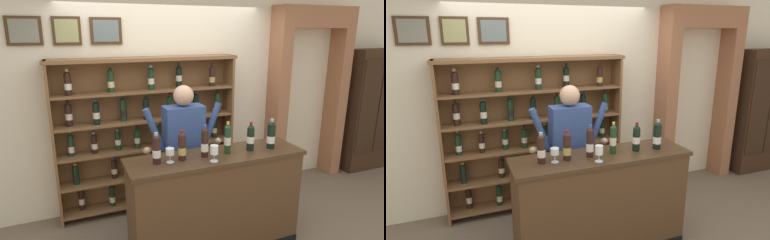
% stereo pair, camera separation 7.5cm
% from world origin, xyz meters
% --- Properties ---
extents(back_wall, '(12.00, 0.19, 3.08)m').
position_xyz_m(back_wall, '(-0.00, 1.31, 1.54)').
color(back_wall, beige).
rests_on(back_wall, ground).
extents(wine_shelf, '(2.24, 0.29, 1.91)m').
position_xyz_m(wine_shelf, '(-0.30, 1.10, 1.02)').
color(wine_shelf, brown).
rests_on(wine_shelf, ground).
extents(archway_doorway, '(1.26, 0.45, 2.53)m').
position_xyz_m(archway_doorway, '(2.12, 1.17, 1.41)').
color(archway_doorway, '#9E6647').
rests_on(archway_doorway, ground).
extents(side_cabinet, '(0.83, 0.38, 1.93)m').
position_xyz_m(side_cabinet, '(3.30, 1.01, 0.97)').
color(side_cabinet, '#382316').
rests_on(side_cabinet, ground).
extents(tasting_counter, '(1.77, 0.50, 1.04)m').
position_xyz_m(tasting_counter, '(0.10, -0.00, 0.52)').
color(tasting_counter, '#4C331E').
rests_on(tasting_counter, ground).
extents(shopkeeper, '(0.91, 0.22, 1.65)m').
position_xyz_m(shopkeeper, '(-0.06, 0.50, 1.03)').
color(shopkeeper, '#2D3347').
rests_on(shopkeeper, ground).
extents(tasting_bottle_chianti, '(0.07, 0.07, 0.29)m').
position_xyz_m(tasting_bottle_chianti, '(-0.50, 0.01, 1.17)').
color(tasting_bottle_chianti, black).
rests_on(tasting_bottle_chianti, tasting_counter).
extents(tasting_bottle_vin_santo, '(0.07, 0.07, 0.29)m').
position_xyz_m(tasting_bottle_vin_santo, '(-0.26, -0.00, 1.17)').
color(tasting_bottle_vin_santo, black).
rests_on(tasting_bottle_vin_santo, tasting_counter).
extents(tasting_bottle_super_tuscan, '(0.07, 0.07, 0.32)m').
position_xyz_m(tasting_bottle_super_tuscan, '(-0.03, -0.01, 1.18)').
color(tasting_bottle_super_tuscan, black).
rests_on(tasting_bottle_super_tuscan, tasting_counter).
extents(tasting_bottle_prosecco, '(0.07, 0.07, 0.32)m').
position_xyz_m(tasting_bottle_prosecco, '(0.21, -0.00, 1.19)').
color(tasting_bottle_prosecco, '#19381E').
rests_on(tasting_bottle_prosecco, tasting_counter).
extents(tasting_bottle_grappa, '(0.07, 0.07, 0.29)m').
position_xyz_m(tasting_bottle_grappa, '(0.47, -0.01, 1.17)').
color(tasting_bottle_grappa, black).
rests_on(tasting_bottle_grappa, tasting_counter).
extents(tasting_bottle_riserva, '(0.08, 0.08, 0.31)m').
position_xyz_m(tasting_bottle_riserva, '(0.69, -0.04, 1.18)').
color(tasting_bottle_riserva, black).
rests_on(tasting_bottle_riserva, tasting_counter).
extents(wine_glass_right, '(0.08, 0.08, 0.14)m').
position_xyz_m(wine_glass_right, '(-0.38, -0.02, 1.13)').
color(wine_glass_right, silver).
rests_on(wine_glass_right, tasting_counter).
extents(wine_glass_center, '(0.07, 0.07, 0.16)m').
position_xyz_m(wine_glass_center, '(0.00, -0.14, 1.14)').
color(wine_glass_center, silver).
rests_on(wine_glass_center, tasting_counter).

